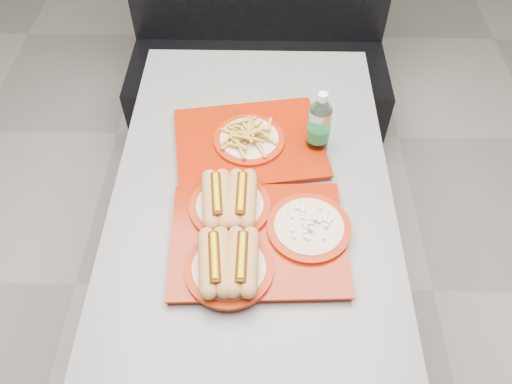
{
  "coord_description": "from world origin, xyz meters",
  "views": [
    {
      "loc": [
        0.03,
        -1.06,
        2.0
      ],
      "look_at": [
        0.01,
        -0.12,
        0.83
      ],
      "focal_mm": 35.0,
      "sensor_mm": 36.0,
      "label": 1
    }
  ],
  "objects_px": {
    "diner_table": "(253,209)",
    "tray_near": "(251,234)",
    "booth_bench": "(258,62)",
    "tray_far": "(249,141)",
    "water_bottle": "(319,127)"
  },
  "relations": [
    {
      "from": "tray_far",
      "to": "water_bottle",
      "type": "distance_m",
      "value": 0.24
    },
    {
      "from": "tray_far",
      "to": "water_bottle",
      "type": "relative_size",
      "value": 2.27
    },
    {
      "from": "diner_table",
      "to": "tray_near",
      "type": "relative_size",
      "value": 2.63
    },
    {
      "from": "booth_bench",
      "to": "tray_far",
      "type": "relative_size",
      "value": 2.43
    },
    {
      "from": "diner_table",
      "to": "booth_bench",
      "type": "bearing_deg",
      "value": 90.0
    },
    {
      "from": "booth_bench",
      "to": "tray_far",
      "type": "distance_m",
      "value": 1.02
    },
    {
      "from": "diner_table",
      "to": "water_bottle",
      "type": "height_order",
      "value": "water_bottle"
    },
    {
      "from": "diner_table",
      "to": "tray_far",
      "type": "xyz_separation_m",
      "value": [
        -0.02,
        0.15,
        0.19
      ]
    },
    {
      "from": "tray_near",
      "to": "water_bottle",
      "type": "relative_size",
      "value": 2.2
    },
    {
      "from": "booth_bench",
      "to": "tray_far",
      "type": "xyz_separation_m",
      "value": [
        -0.02,
        -0.95,
        0.38
      ]
    },
    {
      "from": "booth_bench",
      "to": "tray_near",
      "type": "distance_m",
      "value": 1.4
    },
    {
      "from": "diner_table",
      "to": "tray_near",
      "type": "bearing_deg",
      "value": -89.88
    },
    {
      "from": "tray_near",
      "to": "tray_far",
      "type": "xyz_separation_m",
      "value": [
        -0.02,
        0.39,
        -0.01
      ]
    },
    {
      "from": "booth_bench",
      "to": "tray_near",
      "type": "height_order",
      "value": "booth_bench"
    },
    {
      "from": "tray_near",
      "to": "water_bottle",
      "type": "xyz_separation_m",
      "value": [
        0.22,
        0.39,
        0.07
      ]
    }
  ]
}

